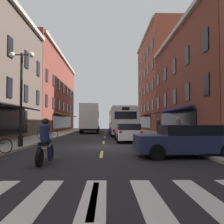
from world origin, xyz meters
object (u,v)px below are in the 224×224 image
box_truck (90,119)px  sedan_near (128,132)px  bicycle_mid (48,134)px  sedan_far (186,140)px  street_lamp_twin (21,94)px  pedestrian_rear (158,127)px  pedestrian_mid (179,128)px  transit_bus (121,121)px  motorcycle_rider (45,144)px  sedan_mid (94,126)px

box_truck → sedan_near: size_ratio=1.54×
box_truck → bicycle_mid: (-2.51, -12.88, -1.50)m
sedan_far → street_lamp_twin: street_lamp_twin is taller
pedestrian_rear → pedestrian_mid: bearing=-79.1°
transit_bus → sedan_far: transit_bus is taller
motorcycle_rider → street_lamp_twin: bearing=118.8°
pedestrian_rear → sedan_mid: bearing=121.2°
sedan_near → pedestrian_rear: 6.83m
transit_bus → bicycle_mid: 10.50m
pedestrian_rear → transit_bus: bearing=143.8°
box_truck → sedan_mid: size_ratio=1.55×
sedan_near → bicycle_mid: bearing=168.5°
box_truck → street_lamp_twin: (-2.49, -19.14, 1.12)m
transit_bus → motorcycle_rider: (-3.90, -19.16, -0.93)m
bicycle_mid → pedestrian_mid: bearing=-10.6°
sedan_far → pedestrian_mid: pedestrian_mid is taller
box_truck → pedestrian_rear: size_ratio=3.95×
box_truck → street_lamp_twin: bearing=-97.4°
pedestrian_mid → bicycle_mid: bearing=143.4°
sedan_mid → pedestrian_rear: (7.67, -19.22, 0.29)m
transit_bus → street_lamp_twin: 15.87m
sedan_far → pedestrian_rear: (1.81, 13.95, 0.31)m
pedestrian_rear → bicycle_mid: bearing=-146.9°
box_truck → sedan_mid: box_truck is taller
sedan_near → sedan_mid: (-4.07, 25.02, 0.03)m
box_truck → bicycle_mid: size_ratio=4.02×
transit_bus → sedan_near: transit_bus is taller
sedan_mid → street_lamp_twin: (-2.45, -29.94, 2.38)m
motorcycle_rider → street_lamp_twin: 5.95m
sedan_near → pedestrian_rear: size_ratio=2.56×
transit_bus → sedan_near: (-0.01, -9.47, -0.93)m
street_lamp_twin → pedestrian_rear: bearing=46.6°
pedestrian_mid → pedestrian_rear: pedestrian_mid is taller
sedan_mid → sedan_far: bearing=-80.0°
transit_bus → box_truck: (-4.04, 4.75, 0.36)m
motorcycle_rider → box_truck: bearing=90.3°
sedan_mid → motorcycle_rider: motorcycle_rider is taller
street_lamp_twin → sedan_far: bearing=-21.3°
box_truck → pedestrian_mid: 16.76m
sedan_near → bicycle_mid: 6.68m
transit_bus → motorcycle_rider: bearing=-101.5°
sedan_far → sedan_near: bearing=102.4°
motorcycle_rider → pedestrian_rear: bearing=64.2°
sedan_near → pedestrian_mid: pedestrian_mid is taller
box_truck → pedestrian_rear: box_truck is taller
sedan_far → pedestrian_mid: 7.83m
bicycle_mid → pedestrian_mid: pedestrian_mid is taller
transit_bus → motorcycle_rider: size_ratio=5.78×
transit_bus → sedan_near: bearing=-90.1°
sedan_mid → sedan_near: bearing=-80.8°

